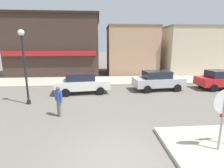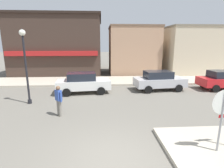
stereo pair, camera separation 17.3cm
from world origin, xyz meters
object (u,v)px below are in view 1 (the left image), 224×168
object	(u,v)px
stop_sign	(223,112)
parked_car_third	(221,79)
parked_car_nearest	(82,83)
pedestrian_crossing_near	(59,100)
parked_car_second	(158,80)
lamp_post	(24,56)

from	to	relation	value
stop_sign	parked_car_third	bearing A→B (deg)	53.81
stop_sign	parked_car_nearest	bearing A→B (deg)	123.06
parked_car_third	stop_sign	bearing A→B (deg)	-126.19
stop_sign	pedestrian_crossing_near	world-z (taller)	stop_sign
parked_car_third	pedestrian_crossing_near	size ratio (longest dim) A/B	2.51
parked_car_third	pedestrian_crossing_near	distance (m)	13.11
stop_sign	pedestrian_crossing_near	size ratio (longest dim) A/B	1.43
parked_car_second	stop_sign	bearing A→B (deg)	-95.28
parked_car_third	pedestrian_crossing_near	world-z (taller)	pedestrian_crossing_near
parked_car_second	parked_car_third	world-z (taller)	same
stop_sign	parked_car_nearest	xyz separation A→B (m)	(-5.26, 8.08, -0.71)
parked_car_second	parked_car_third	distance (m)	5.37
parked_car_second	pedestrian_crossing_near	bearing A→B (deg)	-144.70
stop_sign	lamp_post	distance (m)	10.29
stop_sign	lamp_post	world-z (taller)	lamp_post
lamp_post	pedestrian_crossing_near	size ratio (longest dim) A/B	2.82
parked_car_nearest	parked_car_second	size ratio (longest dim) A/B	1.00
lamp_post	parked_car_nearest	xyz separation A→B (m)	(3.14, 2.32, -2.15)
parked_car_second	pedestrian_crossing_near	xyz separation A→B (m)	(-6.85, -4.85, 0.06)
parked_car_nearest	parked_car_third	world-z (taller)	same
lamp_post	parked_car_second	distance (m)	9.83
stop_sign	parked_car_nearest	distance (m)	9.67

